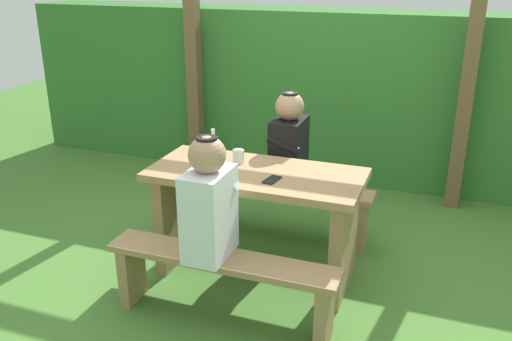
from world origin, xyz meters
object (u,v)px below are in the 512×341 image
(bottle_left, at_px, (208,156))
(cell_phone, at_px, (272,180))
(person_white_shirt, at_px, (209,202))
(bench_far, at_px, (282,199))
(drinking_glass, at_px, (238,156))
(bench_near, at_px, (222,275))
(person_black_coat, at_px, (289,144))
(picnic_table, at_px, (256,205))
(bottle_right, at_px, (213,149))

(bottle_left, relative_size, cell_phone, 1.62)
(person_white_shirt, height_order, cell_phone, person_white_shirt)
(bench_far, xyz_separation_m, drinking_glass, (-0.17, -0.48, 0.49))
(person_white_shirt, bearing_deg, bench_near, -2.80)
(person_black_coat, xyz_separation_m, cell_phone, (0.10, -0.70, -0.01))
(picnic_table, bearing_deg, cell_phone, -38.74)
(person_white_shirt, xyz_separation_m, person_black_coat, (0.11, 1.16, 0.00))
(person_black_coat, height_order, cell_phone, person_black_coat)
(drinking_glass, relative_size, cell_phone, 0.65)
(bench_near, distance_m, bottle_left, 0.79)
(bench_near, height_order, person_black_coat, person_black_coat)
(person_white_shirt, bearing_deg, bottle_right, 112.06)
(picnic_table, relative_size, bottle_left, 6.18)
(bottle_left, distance_m, cell_phone, 0.46)
(drinking_glass, bearing_deg, bottle_right, -159.88)
(bottle_left, distance_m, bottle_right, 0.14)
(cell_phone, bearing_deg, person_black_coat, 108.41)
(bench_near, relative_size, person_white_shirt, 1.95)
(picnic_table, xyz_separation_m, bottle_left, (-0.30, -0.09, 0.34))
(bench_far, relative_size, person_white_shirt, 1.95)
(drinking_glass, xyz_separation_m, cell_phone, (0.32, -0.23, -0.04))
(bottle_left, bearing_deg, person_black_coat, 62.82)
(person_white_shirt, bearing_deg, bench_far, 86.67)
(bench_near, distance_m, cell_phone, 0.66)
(bottle_right, height_order, cell_phone, bottle_right)
(person_black_coat, distance_m, cell_phone, 0.71)
(person_white_shirt, bearing_deg, drinking_glass, 98.16)
(bench_far, bearing_deg, person_white_shirt, -93.33)
(bench_far, distance_m, drinking_glass, 0.70)
(bench_far, xyz_separation_m, person_white_shirt, (-0.07, -1.16, 0.45))
(picnic_table, height_order, bench_far, picnic_table)
(person_white_shirt, bearing_deg, bottle_left, 115.14)
(drinking_glass, height_order, cell_phone, drinking_glass)
(person_black_coat, relative_size, cell_phone, 5.14)
(drinking_glass, xyz_separation_m, bottle_right, (-0.16, -0.06, 0.05))
(person_black_coat, height_order, drinking_glass, person_black_coat)
(drinking_glass, bearing_deg, bench_near, -76.47)
(picnic_table, xyz_separation_m, person_black_coat, (0.04, 0.58, 0.26))
(bench_near, relative_size, bench_far, 1.00)
(person_white_shirt, height_order, person_black_coat, same)
(bench_near, bearing_deg, picnic_table, 90.00)
(bench_near, distance_m, person_black_coat, 1.25)
(drinking_glass, height_order, bottle_left, bottle_left)
(cell_phone, bearing_deg, picnic_table, 151.18)
(person_white_shirt, height_order, bottle_right, person_white_shirt)
(bottle_left, bearing_deg, drinking_glass, 55.97)
(person_white_shirt, distance_m, bottle_right, 0.69)
(picnic_table, height_order, bottle_left, bottle_left)
(bench_near, height_order, drinking_glass, drinking_glass)
(bench_far, height_order, cell_phone, cell_phone)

